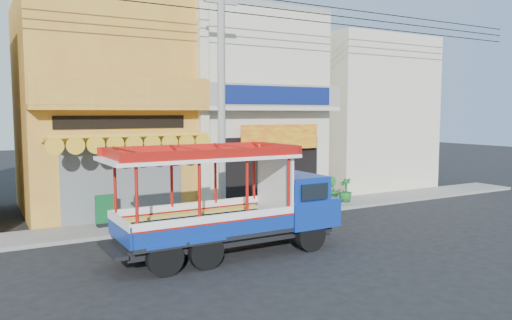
# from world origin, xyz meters

# --- Properties ---
(ground) EXTENTS (90.00, 90.00, 0.00)m
(ground) POSITION_xyz_m (0.00, 0.00, 0.00)
(ground) COLOR black
(ground) RESTS_ON ground
(sidewalk) EXTENTS (30.00, 2.00, 0.12)m
(sidewalk) POSITION_xyz_m (0.00, 4.00, 0.06)
(sidewalk) COLOR slate
(sidewalk) RESTS_ON ground
(shophouse_left) EXTENTS (6.00, 7.50, 8.24)m
(shophouse_left) POSITION_xyz_m (-4.00, 7.96, 4.11)
(shophouse_left) COLOR #C37A2B
(shophouse_left) RESTS_ON ground
(shophouse_right) EXTENTS (6.00, 6.75, 8.24)m
(shophouse_right) POSITION_xyz_m (2.00, 7.96, 4.11)
(shophouse_right) COLOR beige
(shophouse_right) RESTS_ON ground
(party_pilaster) EXTENTS (0.35, 0.30, 8.00)m
(party_pilaster) POSITION_xyz_m (-1.00, 4.85, 4.00)
(party_pilaster) COLOR beige
(party_pilaster) RESTS_ON ground
(filler_building_right) EXTENTS (6.00, 6.00, 7.60)m
(filler_building_right) POSITION_xyz_m (9.00, 8.00, 3.80)
(filler_building_right) COLOR beige
(filler_building_right) RESTS_ON ground
(utility_pole) EXTENTS (28.00, 0.26, 9.00)m
(utility_pole) POSITION_xyz_m (-0.85, 3.30, 5.03)
(utility_pole) COLOR gray
(utility_pole) RESTS_ON ground
(songthaew_truck) EXTENTS (6.45, 2.26, 3.00)m
(songthaew_truck) POSITION_xyz_m (-2.11, -0.31, 1.44)
(songthaew_truck) COLOR black
(songthaew_truck) RESTS_ON ground
(green_sign) EXTENTS (0.69, 0.36, 1.05)m
(green_sign) POSITION_xyz_m (-4.79, 4.31, 0.56)
(green_sign) COLOR black
(green_sign) RESTS_ON sidewalk
(potted_plant_a) EXTENTS (1.21, 1.17, 1.03)m
(potted_plant_a) POSITION_xyz_m (1.83, 4.00, 0.64)
(potted_plant_a) COLOR #1A5B23
(potted_plant_a) RESTS_ON sidewalk
(potted_plant_b) EXTENTS (0.65, 0.72, 1.07)m
(potted_plant_b) POSITION_xyz_m (4.54, 4.20, 0.66)
(potted_plant_b) COLOR #1A5B23
(potted_plant_b) RESTS_ON sidewalk
(potted_plant_c) EXTENTS (0.59, 0.59, 1.00)m
(potted_plant_c) POSITION_xyz_m (5.08, 3.95, 0.62)
(potted_plant_c) COLOR #1A5B23
(potted_plant_c) RESTS_ON sidewalk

